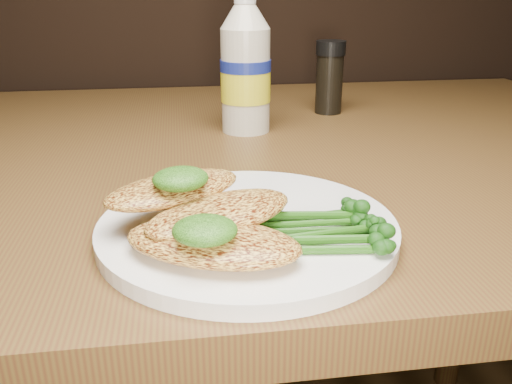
{
  "coord_description": "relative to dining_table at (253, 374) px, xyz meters",
  "views": [
    {
      "loc": [
        -0.09,
        0.38,
        0.95
      ],
      "look_at": [
        -0.03,
        0.78,
        0.79
      ],
      "focal_mm": 37.68,
      "sensor_mm": 36.0,
      "label": 1
    }
  ],
  "objects": [
    {
      "name": "dining_table",
      "position": [
        0.0,
        0.0,
        0.0
      ],
      "size": [
        1.2,
        0.8,
        0.75
      ],
      "primitive_type": null,
      "color": "#4E2D17",
      "rests_on": "floor"
    },
    {
      "name": "plate",
      "position": [
        -0.04,
        -0.27,
        0.38
      ],
      "size": [
        0.25,
        0.25,
        0.01
      ],
      "primitive_type": "cylinder",
      "color": "white",
      "rests_on": "dining_table"
    },
    {
      "name": "chicken_front",
      "position": [
        -0.07,
        -0.32,
        0.4
      ],
      "size": [
        0.15,
        0.12,
        0.02
      ],
      "primitive_type": "ellipsoid",
      "rotation": [
        0.0,
        0.0,
        -0.4
      ],
      "color": "#F2BD4D",
      "rests_on": "plate"
    },
    {
      "name": "chicken_mid",
      "position": [
        -0.06,
        -0.29,
        0.41
      ],
      "size": [
        0.14,
        0.12,
        0.02
      ],
      "primitive_type": "ellipsoid",
      "rotation": [
        0.0,
        0.0,
        0.52
      ],
      "color": "#F2BD4D",
      "rests_on": "plate"
    },
    {
      "name": "chicken_back",
      "position": [
        -0.1,
        -0.25,
        0.41
      ],
      "size": [
        0.13,
        0.11,
        0.02
      ],
      "primitive_type": "ellipsoid",
      "rotation": [
        0.0,
        0.0,
        0.52
      ],
      "color": "#F2BD4D",
      "rests_on": "plate"
    },
    {
      "name": "pesto_front",
      "position": [
        -0.08,
        -0.33,
        0.41
      ],
      "size": [
        0.05,
        0.05,
        0.02
      ],
      "primitive_type": "ellipsoid",
      "rotation": [
        0.0,
        0.0,
        -0.15
      ],
      "color": "black",
      "rests_on": "chicken_front"
    },
    {
      "name": "pesto_back",
      "position": [
        -0.09,
        -0.27,
        0.43
      ],
      "size": [
        0.05,
        0.05,
        0.02
      ],
      "primitive_type": "ellipsoid",
      "rotation": [
        0.0,
        0.0,
        0.22
      ],
      "color": "black",
      "rests_on": "chicken_back"
    },
    {
      "name": "broccolini_bundle",
      "position": [
        0.01,
        -0.3,
        0.4
      ],
      "size": [
        0.12,
        0.09,
        0.02
      ],
      "primitive_type": null,
      "rotation": [
        0.0,
        0.0,
        0.0
      ],
      "color": "#215412",
      "rests_on": "plate"
    },
    {
      "name": "mayo_bottle",
      "position": [
        -0.0,
        0.06,
        0.47
      ],
      "size": [
        0.09,
        0.09,
        0.19
      ],
      "primitive_type": null,
      "rotation": [
        0.0,
        0.0,
        0.39
      ],
      "color": "beige",
      "rests_on": "dining_table"
    },
    {
      "name": "pepper_grinder",
      "position": [
        0.14,
        0.15,
        0.43
      ],
      "size": [
        0.06,
        0.06,
        0.11
      ],
      "primitive_type": null,
      "rotation": [
        0.0,
        0.0,
        0.38
      ],
      "color": "black",
      "rests_on": "dining_table"
    }
  ]
}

